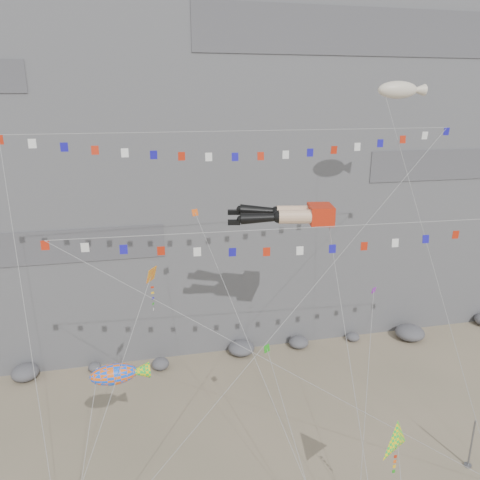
# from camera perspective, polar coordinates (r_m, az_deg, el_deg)

# --- Properties ---
(cliff) EXTENTS (80.00, 28.00, 50.00)m
(cliff) POSITION_cam_1_polar(r_m,az_deg,el_deg) (55.97, -3.42, 17.50)
(cliff) COLOR slate
(cliff) RESTS_ON ground
(talus_boulders) EXTENTS (60.00, 3.00, 1.20)m
(talus_boulders) POSITION_cam_1_polar(r_m,az_deg,el_deg) (47.59, 0.16, -13.07)
(talus_boulders) COLOR #5B5B60
(talus_boulders) RESTS_ON ground
(anchor_pole_right) EXTENTS (0.12, 0.12, 3.70)m
(anchor_pole_right) POSITION_cam_1_polar(r_m,az_deg,el_deg) (38.06, 26.38, -21.38)
(anchor_pole_right) COLOR slate
(anchor_pole_right) RESTS_ON ground
(legs_kite) EXTENTS (7.46, 17.04, 22.36)m
(legs_kite) POSITION_cam_1_polar(r_m,az_deg,el_deg) (32.50, 6.33, 3.09)
(legs_kite) COLOR red
(legs_kite) RESTS_ON ground
(flag_banner_upper) EXTENTS (30.08, 11.16, 27.63)m
(flag_banner_upper) POSITION_cam_1_polar(r_m,az_deg,el_deg) (31.46, 0.96, 13.11)
(flag_banner_upper) COLOR red
(flag_banner_upper) RESTS_ON ground
(flag_banner_lower) EXTENTS (32.07, 6.86, 21.00)m
(flag_banner_lower) POSITION_cam_1_polar(r_m,az_deg,el_deg) (29.38, 9.44, 1.51)
(flag_banner_lower) COLOR red
(flag_banner_lower) RESTS_ON ground
(harlequin_kite) EXTENTS (7.38, 7.00, 17.07)m
(harlequin_kite) POSITION_cam_1_polar(r_m,az_deg,el_deg) (27.32, -10.79, -4.33)
(harlequin_kite) COLOR red
(harlequin_kite) RESTS_ON ground
(fish_windsock) EXTENTS (4.95, 6.51, 10.97)m
(fish_windsock) POSITION_cam_1_polar(r_m,az_deg,el_deg) (29.27, -15.14, -15.55)
(fish_windsock) COLOR #FF5F0D
(fish_windsock) RESTS_ON ground
(delta_kite) EXTENTS (2.53, 4.47, 8.36)m
(delta_kite) POSITION_cam_1_polar(r_m,az_deg,el_deg) (28.70, 18.64, -22.30)
(delta_kite) COLOR yellow
(delta_kite) RESTS_ON ground
(blimp_windsock) EXTENTS (4.33, 13.45, 28.05)m
(blimp_windsock) POSITION_cam_1_polar(r_m,az_deg,el_deg) (38.32, 18.69, 16.86)
(blimp_windsock) COLOR beige
(blimp_windsock) RESTS_ON ground
(small_kite_a) EXTENTS (6.10, 15.51, 22.94)m
(small_kite_a) POSITION_cam_1_polar(r_m,az_deg,el_deg) (33.09, -5.15, 2.47)
(small_kite_a) COLOR #FF5C15
(small_kite_a) RESTS_ON ground
(small_kite_b) EXTENTS (6.24, 10.94, 15.89)m
(small_kite_b) POSITION_cam_1_polar(r_m,az_deg,el_deg) (36.12, 15.96, -6.43)
(small_kite_b) COLOR purple
(small_kite_b) RESTS_ON ground
(small_kite_c) EXTENTS (1.87, 9.62, 12.42)m
(small_kite_c) POSITION_cam_1_polar(r_m,az_deg,el_deg) (31.67, 3.39, -13.38)
(small_kite_c) COLOR #1F9D18
(small_kite_c) RESTS_ON ground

